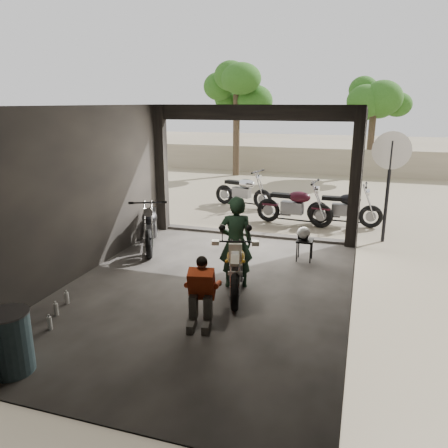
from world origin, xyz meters
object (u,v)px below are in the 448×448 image
Objects in this scene: rider at (236,243)px; sign_post at (390,168)px; helmet at (304,233)px; outside_bike_b at (294,202)px; outside_bike_c at (345,205)px; mechanic at (201,294)px; main_bike at (236,262)px; outside_bike_a at (243,188)px; left_bike at (150,223)px; oil_drum at (10,343)px; stool at (305,243)px.

sign_post reaches higher than rider.
sign_post reaches higher than helmet.
outside_bike_b is 1.35m from outside_bike_c.
main_bike is at bearing 70.42° from mechanic.
outside_bike_c is 3.13m from helmet.
sign_post is (4.18, -2.52, 1.19)m from outside_bike_a.
outside_bike_a reaches higher than main_bike.
left_bike is at bearing 166.48° from helmet.
left_bike is 2.91m from rider.
outside_bike_c reaches higher than mechanic.
outside_bike_c is 5.88× the size of helmet.
left_bike reaches higher than oil_drum.
outside_bike_a reaches higher than mechanic.
oil_drum is (-2.28, -7.86, -0.22)m from outside_bike_b.
helmet is (-0.70, -3.05, 0.02)m from outside_bike_c.
sign_post is at bearing -146.59° from rider.
rider is at bearing -177.74° from outside_bike_b.
left_bike is at bearing -52.42° from rider.
left_bike is 3.45m from helmet.
outside_bike_c is at bearing -98.19° from outside_bike_a.
left_bike reaches higher than main_bike.
main_bike is at bearing 163.14° from outside_bike_c.
rider reaches higher than outside_bike_c.
helmet is (0.89, 2.02, 0.03)m from main_bike.
oil_drum is at bearing -137.35° from main_bike.
oil_drum is (-2.89, -5.11, -0.20)m from helmet.
outside_bike_a is at bearing 89.43° from mechanic.
outside_bike_a is 1.02× the size of outside_bike_c.
outside_bike_c is at bearing 66.23° from oil_drum.
sign_post is (2.76, 5.17, 1.29)m from mechanic.
stool is 0.21m from helmet.
main_bike is 3.65× the size of stool.
stool is (1.12, 3.24, -0.11)m from mechanic.
outside_bike_b is at bearing 103.20° from stool.
main_bike is at bearing -59.39° from left_bike.
outside_bike_c is (1.32, 0.30, -0.04)m from outside_bike_b.
outside_bike_b is 2.87m from stool.
rider is (-1.68, -4.81, 0.26)m from outside_bike_c.
helmet is (-0.04, 0.04, 0.21)m from stool.
oil_drum is at bearing -136.81° from helmet.
rider reaches higher than outside_bike_a.
outside_bike_b reaches higher than oil_drum.
mechanic reaches higher than helmet.
outside_bike_c is (4.15, 3.28, -0.02)m from left_bike.
main_bike is 5.83× the size of helmet.
main_bike is 4.78m from outside_bike_b.
outside_bike_b reaches higher than left_bike.
outside_bike_b is at bearing -116.55° from outside_bike_a.
left_bike is 3.86m from mechanic.
main_bike is 5.32m from outside_bike_c.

